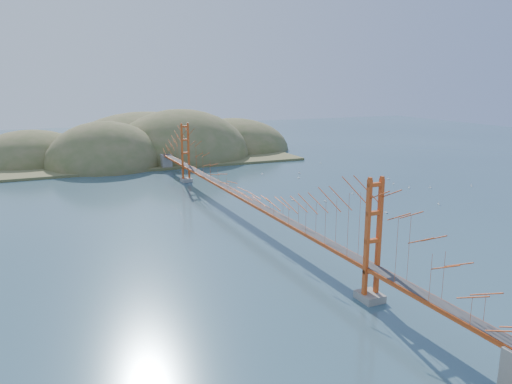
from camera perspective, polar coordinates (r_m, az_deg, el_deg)
name	(u,v)px	position (r m, az deg, el deg)	size (l,w,h in m)	color
ground	(244,219)	(73.21, -1.33, -3.13)	(320.00, 320.00, 0.00)	#2F4E5F
bridge	(244,172)	(71.76, -1.41, 2.29)	(2.20, 94.40, 12.00)	gray
far_headlands	(154,155)	(138.11, -11.60, 4.19)	(84.00, 58.00, 25.00)	olive
sailboat_12	(299,178)	(103.39, 4.91, 1.64)	(0.56, 0.56, 0.63)	white
sailboat_0	(325,201)	(84.40, 7.91, -0.99)	(0.54, 0.54, 0.61)	white
sailboat_16	(293,199)	(84.72, 4.25, -0.84)	(0.67, 0.67, 0.72)	white
sailboat_14	(439,204)	(86.88, 20.15, -1.27)	(0.46, 0.54, 0.61)	white
sailboat_17	(321,163)	(122.33, 7.42, 3.31)	(0.50, 0.44, 0.58)	white
sailboat_11	(388,179)	(105.63, 14.88, 1.49)	(0.66, 0.66, 0.72)	white
sailboat_9	(471,186)	(103.91, 23.39, 0.67)	(0.45, 0.51, 0.57)	white
sailboat_4	(409,187)	(98.16, 17.08, 0.50)	(0.48, 0.51, 0.57)	white
sailboat_1	(352,193)	(90.85, 10.97, -0.12)	(0.54, 0.54, 0.57)	white
sailboat_8	(393,184)	(100.84, 15.42, 0.93)	(0.54, 0.54, 0.60)	white
sailboat_5	(430,187)	(99.53, 19.31, 0.52)	(0.51, 0.56, 0.64)	white
sailboat_3	(262,174)	(107.40, 0.71, 2.10)	(0.50, 0.41, 0.58)	white
sailboat_10	(345,248)	(61.64, 10.09, -6.29)	(0.60, 0.60, 0.65)	white
sailboat_15	(300,173)	(108.77, 5.00, 2.20)	(0.64, 0.65, 0.73)	white
sailboat_extra_0	(386,212)	(79.12, 14.65, -2.22)	(0.57, 0.60, 0.67)	white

